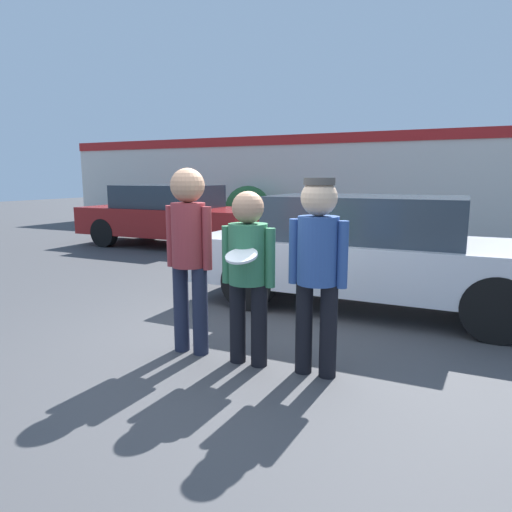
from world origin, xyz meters
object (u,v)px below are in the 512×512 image
Objects in this scene: person_left at (189,244)px; person_right at (318,259)px; parked_car_far at (171,215)px; parked_car_near at (371,251)px; person_middle_with_frisbee at (248,264)px; shrub at (248,209)px.

person_left reaches higher than person_right.
person_left is 7.29m from parked_car_far.
person_middle_with_frisbee is at bearing -105.06° from parked_car_near.
person_middle_with_frisbee is 2.47m from parked_car_near.
person_right reaches higher than person_middle_with_frisbee.
shrub is (-5.16, 6.92, -0.03)m from parked_car_near.
shrub is (-5.16, 9.27, -0.31)m from person_right.
parked_car_near is 1.01× the size of parked_car_far.
person_right is 10.61m from shrub.
parked_car_far is 3.48m from shrub.
person_right is 0.37× the size of parked_car_far.
parked_car_near is (0.64, 2.38, -0.19)m from person_middle_with_frisbee.
person_left is 2.71m from parked_car_near.
parked_car_near is at bearing -31.63° from parked_car_far.
person_right is (0.64, 0.04, 0.09)m from person_middle_with_frisbee.
person_middle_with_frisbee is at bearing -64.10° from shrub.
parked_car_far is at bearing 134.09° from person_right.
person_middle_with_frisbee is 0.93× the size of person_right.
person_middle_with_frisbee is 0.35× the size of parked_car_far.
parked_car_far is (-4.36, 5.84, -0.31)m from person_left.
person_right is 1.18× the size of shrub.
person_middle_with_frisbee reaches higher than parked_car_far.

